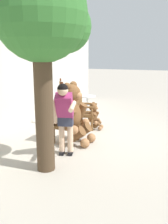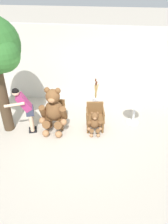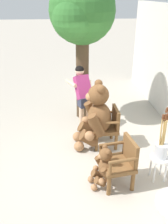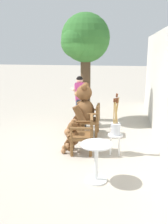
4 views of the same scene
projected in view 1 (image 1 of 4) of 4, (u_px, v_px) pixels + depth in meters
name	position (u px, v px, depth m)	size (l,w,h in m)	color
ground_plane	(97.00, 137.00, 6.36)	(60.00, 60.00, 0.00)	#B2A899
back_wall	(17.00, 78.00, 6.99)	(10.00, 0.16, 2.80)	beige
wooden_chair_left	(64.00, 123.00, 5.93)	(0.57, 0.53, 0.86)	brown
wooden_chair_right	(84.00, 112.00, 7.05)	(0.63, 0.60, 0.86)	brown
teddy_bear_large	(73.00, 114.00, 5.78)	(0.87, 0.82, 1.44)	brown
teddy_bear_small	(94.00, 116.00, 6.97)	(0.46, 0.46, 0.76)	brown
person_visitor	(65.00, 113.00, 4.94)	(0.73, 0.65, 1.52)	black
white_stool	(62.00, 114.00, 7.31)	(0.34, 0.34, 0.46)	white
brush_bucket	(62.00, 103.00, 7.23)	(0.22, 0.22, 0.93)	silver
round_side_table	(87.00, 104.00, 8.32)	(0.56, 0.56, 0.72)	silver
patio_tree	(45.00, 22.00, 4.04)	(1.60, 1.53, 3.43)	#473523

